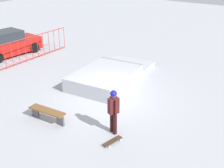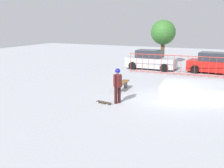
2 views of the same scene
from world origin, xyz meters
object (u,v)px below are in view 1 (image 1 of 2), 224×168
Objects in this scene: parked_car_red at (8,44)px; skater at (113,108)px; skateboard at (113,141)px; park_bench at (47,113)px; skate_ramp at (109,75)px.

skater is at bearing -104.03° from parked_car_red.
parked_car_red is at bearing -82.60° from skater.
park_bench is (-0.31, 2.97, 0.28)m from skateboard.
skateboard is at bearing -149.44° from skate_ramp.
parked_car_red is at bearing 63.03° from park_bench.
skate_ramp is 3.29× the size of skater.
skate_ramp is at bearing -117.27° from skater.
skate_ramp is 1.36× the size of parked_car_red.
skate_ramp is at bearing -132.68° from skateboard.
skateboard is 11.89m from parked_car_red.
parked_car_red reaches higher than park_bench.
park_bench is (-0.87, 2.60, -0.65)m from skater.
skater reaches higher than skate_ramp.
skater is at bearing -71.42° from park_bench.
skate_ramp is 4.64m from park_bench.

